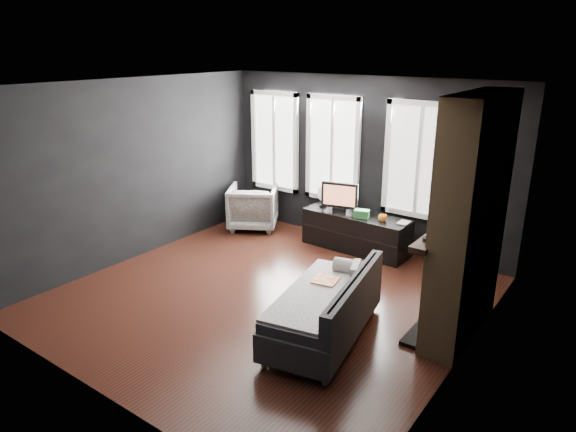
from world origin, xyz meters
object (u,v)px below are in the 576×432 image
Objects in this scene: monitor at (340,195)px; sofa at (324,305)px; media_console at (356,232)px; mantel_vase at (460,209)px; mug at (383,217)px; book at (399,216)px; armchair at (253,205)px.

sofa is at bearing -76.33° from monitor.
media_console is 2.40m from mantel_vase.
monitor is at bearing 106.20° from sofa.
mug is 0.25m from book.
monitor is 2.85× the size of book.
mantel_vase is (3.91, -0.90, 0.88)m from armchair.
media_console is 0.81m from book.
armchair is 4.02× the size of book.
monitor reaches higher than sofa.
media_console is at bearing 171.22° from mug.
mantel_vase reaches higher than monitor.
sofa is 2.68m from media_console.
media_console is 0.61m from mug.
mantel_vase is at bearing 45.79° from sofa.
media_console is 10.25× the size of mantel_vase.
monitor is 3.58× the size of mantel_vase.
media_console is 0.65m from monitor.
mug is (0.79, -0.05, -0.20)m from monitor.
monitor is at bearing -176.08° from book.
armchair reaches higher than sofa.
armchair is 4.11m from mantel_vase.
monitor is (-1.27, 2.47, 0.47)m from sofa.
book is (2.70, 0.19, 0.28)m from armchair.
mantel_vase reaches higher than mug.
mug is at bearing -16.87° from monitor.
media_console is at bearing -8.33° from monitor.
book is at bearing 5.42° from media_console.
armchair is (-2.96, 2.35, 0.03)m from sofa.
armchair is at bearing -175.94° from book.
mantel_vase is (0.95, 1.45, 0.92)m from sofa.
monitor is (-0.31, -0.03, 0.57)m from media_console.
sofa is 2.14× the size of armchair.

